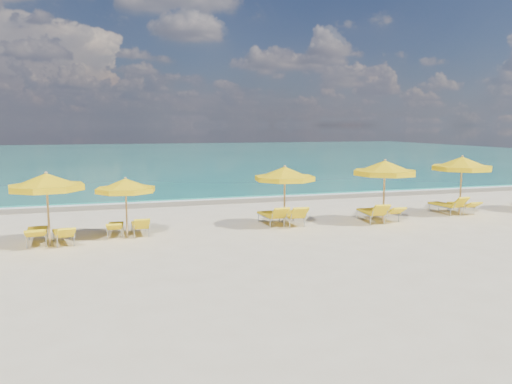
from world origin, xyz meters
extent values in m
plane|color=beige|center=(0.00, 0.00, 0.00)|extent=(120.00, 120.00, 0.00)
cube|color=#157A6B|center=(0.00, 48.00, 0.00)|extent=(120.00, 80.00, 0.30)
cube|color=tan|center=(0.00, 7.40, 0.00)|extent=(120.00, 2.60, 0.01)
cube|color=white|center=(0.00, 8.20, 0.00)|extent=(120.00, 1.20, 0.03)
cube|color=white|center=(-6.00, 17.00, 0.00)|extent=(14.00, 0.36, 0.05)
cube|color=white|center=(8.00, 24.00, 0.00)|extent=(18.00, 0.30, 0.05)
cylinder|color=tan|center=(-7.68, -0.56, 1.16)|extent=(0.07, 0.07, 2.33)
cone|color=yellow|center=(-7.68, -0.56, 2.14)|extent=(2.85, 2.85, 0.47)
cylinder|color=yellow|center=(-7.68, -0.56, 1.92)|extent=(2.87, 2.87, 0.19)
sphere|color=tan|center=(-7.68, -0.56, 2.38)|extent=(0.10, 0.10, 0.10)
cylinder|color=tan|center=(-5.20, 0.03, 1.01)|extent=(0.06, 0.06, 2.03)
cone|color=yellow|center=(-5.20, 0.03, 1.87)|extent=(2.45, 2.45, 0.41)
cylinder|color=yellow|center=(-5.20, 0.03, 1.67)|extent=(2.47, 2.47, 0.16)
sphere|color=tan|center=(-5.20, 0.03, 2.07)|extent=(0.09, 0.09, 0.09)
cylinder|color=tan|center=(0.74, 0.15, 1.14)|extent=(0.07, 0.07, 2.28)
cone|color=yellow|center=(0.74, 0.15, 2.10)|extent=(2.86, 2.86, 0.46)
cylinder|color=yellow|center=(0.74, 0.15, 1.87)|extent=(2.89, 2.89, 0.18)
sphere|color=tan|center=(0.74, 0.15, 2.33)|extent=(0.10, 0.10, 0.10)
cylinder|color=tan|center=(4.79, -0.36, 1.23)|extent=(0.08, 0.08, 2.46)
cone|color=yellow|center=(4.79, -0.36, 2.27)|extent=(2.98, 2.98, 0.49)
cylinder|color=yellow|center=(4.79, -0.36, 2.03)|extent=(3.00, 3.00, 0.20)
sphere|color=tan|center=(4.79, -0.36, 2.52)|extent=(0.11, 0.11, 0.11)
cylinder|color=tan|center=(9.02, 0.31, 1.25)|extent=(0.08, 0.08, 2.50)
cone|color=yellow|center=(9.02, 0.31, 2.30)|extent=(3.35, 3.35, 0.50)
cylinder|color=yellow|center=(9.02, 0.31, 2.05)|extent=(3.38, 3.38, 0.20)
sphere|color=tan|center=(9.02, 0.31, 2.55)|extent=(0.11, 0.11, 0.11)
cube|color=yellow|center=(-8.11, -0.03, 0.40)|extent=(0.71, 1.43, 0.09)
cube|color=yellow|center=(-8.04, -1.02, 0.53)|extent=(0.66, 0.68, 0.33)
cube|color=yellow|center=(-7.29, -0.32, 0.35)|extent=(0.76, 1.30, 0.08)
cube|color=yellow|center=(-7.13, -1.15, 0.52)|extent=(0.63, 0.61, 0.38)
cube|color=yellow|center=(-5.58, 0.51, 0.33)|extent=(0.60, 1.19, 0.07)
cube|color=yellow|center=(-5.64, -0.31, 0.46)|extent=(0.55, 0.56, 0.30)
cube|color=yellow|center=(-4.74, 0.32, 0.35)|extent=(0.55, 1.21, 0.07)
cube|color=yellow|center=(-4.73, -0.49, 0.54)|extent=(0.54, 0.48, 0.43)
cube|color=yellow|center=(0.33, 0.62, 0.40)|extent=(0.70, 1.42, 0.09)
cube|color=yellow|center=(0.38, -0.31, 0.62)|extent=(0.65, 0.58, 0.49)
cube|color=yellow|center=(1.12, 0.42, 0.40)|extent=(0.68, 1.42, 0.09)
cube|color=yellow|center=(1.08, -0.52, 0.62)|extent=(0.65, 0.57, 0.50)
cube|color=yellow|center=(4.40, -0.01, 0.41)|extent=(0.78, 1.47, 0.09)
cube|color=yellow|center=(4.29, -0.95, 0.64)|extent=(0.69, 0.61, 0.52)
cube|color=yellow|center=(5.23, 0.25, 0.38)|extent=(0.64, 1.33, 0.08)
cube|color=yellow|center=(5.19, -0.68, 0.52)|extent=(0.61, 0.61, 0.35)
cube|color=yellow|center=(8.52, 0.73, 0.39)|extent=(0.77, 1.43, 0.08)
cube|color=yellow|center=(8.63, -0.17, 0.63)|extent=(0.67, 0.58, 0.52)
cube|color=yellow|center=(9.39, 0.72, 0.36)|extent=(0.68, 1.31, 0.08)
cube|color=yellow|center=(9.30, -0.18, 0.49)|extent=(0.61, 0.62, 0.32)
camera|label=1|loc=(-5.93, -17.73, 3.90)|focal=35.00mm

